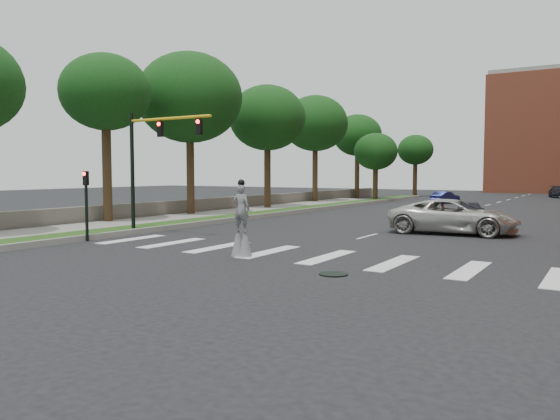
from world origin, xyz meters
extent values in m
plane|color=black|center=(0.00, 0.00, 0.00)|extent=(160.00, 160.00, 0.00)
cube|color=#1E4112|center=(-11.50, 20.00, 0.12)|extent=(2.00, 60.00, 0.25)
cube|color=gray|center=(-10.45, 20.00, 0.14)|extent=(0.20, 60.00, 0.28)
cube|color=gray|center=(-14.50, 10.00, 0.09)|extent=(4.00, 60.00, 0.18)
cube|color=#5C574F|center=(-17.00, 22.00, 0.55)|extent=(0.50, 56.00, 1.10)
cylinder|color=black|center=(3.00, -2.00, 0.02)|extent=(0.90, 0.90, 0.04)
cylinder|color=black|center=(-11.00, 3.00, 3.10)|extent=(0.20, 0.20, 6.20)
cylinder|color=gold|center=(-8.40, 3.00, 5.80)|extent=(5.20, 0.14, 0.14)
cube|color=black|center=(-9.00, 3.00, 5.30)|extent=(0.28, 0.18, 0.75)
cylinder|color=#FF0C0C|center=(-9.00, 2.90, 5.55)|extent=(0.18, 0.06, 0.18)
cube|color=black|center=(-6.50, 3.00, 5.30)|extent=(0.28, 0.18, 0.75)
cylinder|color=#FF0C0C|center=(-6.50, 2.90, 5.55)|extent=(0.18, 0.06, 0.18)
cylinder|color=black|center=(-10.30, -0.50, 1.50)|extent=(0.14, 0.14, 3.00)
cube|color=black|center=(-10.30, -0.50, 2.90)|extent=(0.25, 0.16, 0.65)
cylinder|color=#FF0C0C|center=(-10.30, -0.60, 3.10)|extent=(0.16, 0.05, 0.16)
cylinder|color=#362415|center=(-1.40, -0.50, 0.45)|extent=(0.07, 0.07, 0.91)
cylinder|color=#362415|center=(-1.72, -0.53, 0.45)|extent=(0.07, 0.07, 0.91)
cone|color=slate|center=(-1.40, -0.50, 0.57)|extent=(0.52, 0.52, 1.13)
cone|color=slate|center=(-1.72, -0.53, 0.57)|extent=(0.52, 0.52, 1.13)
imported|color=slate|center=(-1.56, -0.52, 1.82)|extent=(0.70, 0.49, 1.82)
sphere|color=black|center=(-1.56, -0.52, 2.78)|extent=(0.26, 0.26, 0.26)
cylinder|color=black|center=(-1.56, -0.52, 2.73)|extent=(0.34, 0.34, 0.02)
cube|color=yellow|center=(-1.57, -0.38, 2.32)|extent=(0.22, 0.05, 0.10)
imported|color=beige|center=(3.32, 11.42, 0.89)|extent=(6.63, 3.45, 1.78)
imported|color=black|center=(2.48, 19.05, 0.67)|extent=(2.72, 4.25, 1.35)
imported|color=#171B52|center=(-4.26, 38.71, 0.60)|extent=(2.29, 3.86, 1.20)
imported|color=black|center=(4.49, 58.75, 0.73)|extent=(3.01, 5.32, 1.45)
cylinder|color=#362415|center=(-16.08, 5.74, 3.32)|extent=(0.56, 0.56, 6.65)
ellipsoid|color=black|center=(-16.08, 5.74, 8.00)|extent=(5.43, 5.43, 4.62)
cylinder|color=#362415|center=(-15.75, 13.03, 3.29)|extent=(0.56, 0.56, 6.59)
ellipsoid|color=black|center=(-15.75, 13.03, 8.48)|extent=(7.56, 7.56, 6.43)
cylinder|color=#362415|center=(-14.85, 21.87, 3.06)|extent=(0.56, 0.56, 6.12)
ellipsoid|color=black|center=(-14.85, 21.87, 7.75)|extent=(6.49, 6.49, 5.51)
cylinder|color=#362415|center=(-16.03, 32.73, 3.24)|extent=(0.56, 0.56, 6.47)
ellipsoid|color=black|center=(-16.03, 32.73, 8.15)|extent=(6.71, 6.71, 5.70)
cylinder|color=#362415|center=(-16.22, 43.92, 3.06)|extent=(0.56, 0.56, 6.12)
ellipsoid|color=black|center=(-16.22, 43.92, 7.59)|extent=(5.86, 5.86, 4.98)
cylinder|color=#362415|center=(-11.82, 38.76, 2.11)|extent=(0.56, 0.56, 4.22)
ellipsoid|color=black|center=(-11.82, 38.76, 5.40)|extent=(4.70, 4.70, 3.99)
cylinder|color=#362415|center=(-11.71, 52.20, 2.45)|extent=(0.56, 0.56, 4.90)
ellipsoid|color=black|center=(-11.71, 52.20, 6.04)|extent=(4.54, 4.54, 3.86)
camera|label=1|loc=(10.34, -17.12, 3.19)|focal=35.00mm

